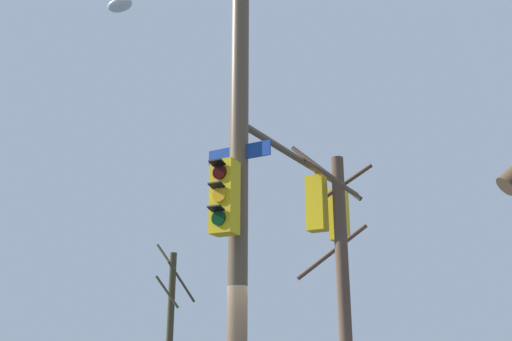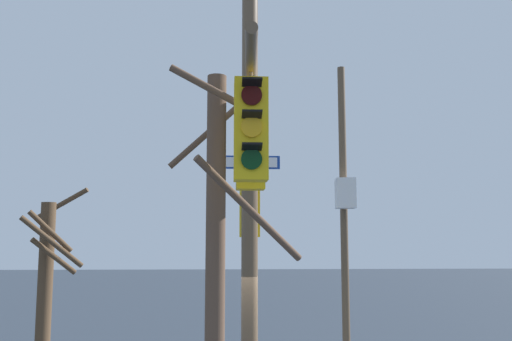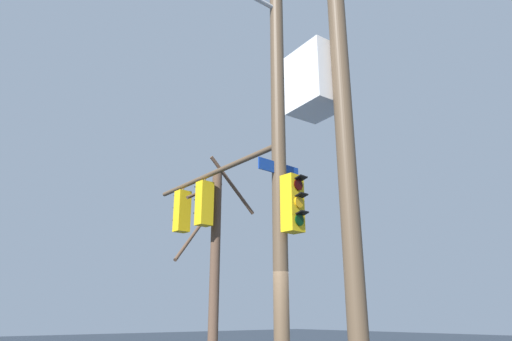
% 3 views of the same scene
% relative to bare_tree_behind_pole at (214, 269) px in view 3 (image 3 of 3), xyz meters
% --- Properties ---
extents(main_signal_pole_assembly, '(3.79, 5.71, 8.69)m').
position_rel_bare_tree_behind_pole_xyz_m(main_signal_pole_assembly, '(-0.60, -2.14, 1.76)').
color(main_signal_pole_assembly, brown).
rests_on(main_signal_pole_assembly, ground).
extents(secondary_pole_assembly, '(0.51, 0.78, 7.53)m').
position_rel_bare_tree_behind_pole_xyz_m(secondary_pole_assembly, '(-2.94, -6.37, 1.16)').
color(secondary_pole_assembly, brown).
rests_on(secondary_pole_assembly, ground).
extents(bare_tree_behind_pole, '(1.75, 1.76, 5.41)m').
position_rel_bare_tree_behind_pole_xyz_m(bare_tree_behind_pole, '(0.00, 0.00, 0.00)').
color(bare_tree_behind_pole, brown).
rests_on(bare_tree_behind_pole, ground).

